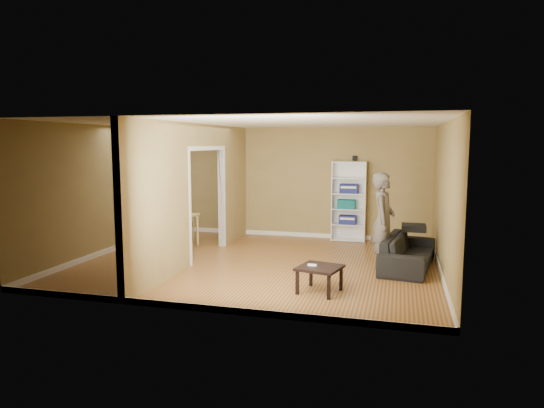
{
  "coord_description": "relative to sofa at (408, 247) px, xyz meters",
  "views": [
    {
      "loc": [
        2.52,
        -8.54,
        2.24
      ],
      "look_at": [
        0.2,
        0.2,
        1.1
      ],
      "focal_mm": 32.0,
      "sensor_mm": 36.0,
      "label": 1
    }
  ],
  "objects": [
    {
      "name": "wall_speaker",
      "position": [
        -1.2,
        2.32,
        1.52
      ],
      "size": [
        0.1,
        0.1,
        0.1
      ],
      "primitive_type": "cube",
      "color": "black",
      "rests_on": "room_shell"
    },
    {
      "name": "bookshelf",
      "position": [
        -1.3,
        2.23,
        0.54
      ],
      "size": [
        0.77,
        0.34,
        1.83
      ],
      "color": "white",
      "rests_on": "ground"
    },
    {
      "name": "paper_box_teal",
      "position": [
        -1.35,
        2.18,
        0.47
      ],
      "size": [
        0.4,
        0.26,
        0.2
      ],
      "primitive_type": "cube",
      "color": "#0A6460",
      "rests_on": "bookshelf"
    },
    {
      "name": "chair_far",
      "position": [
        -4.97,
        1.17,
        0.14
      ],
      "size": [
        0.53,
        0.53,
        1.04
      ],
      "primitive_type": null,
      "rotation": [
        0.0,
        0.0,
        3.01
      ],
      "color": "#D2B77B",
      "rests_on": "ground"
    },
    {
      "name": "paper_box_navy_b",
      "position": [
        -1.3,
        2.18,
        0.83
      ],
      "size": [
        0.41,
        0.27,
        0.21
      ],
      "primitive_type": "cube",
      "color": "#131647",
      "rests_on": "bookshelf"
    },
    {
      "name": "game_controller",
      "position": [
        -1.42,
        -1.87,
        0.04
      ],
      "size": [
        0.13,
        0.04,
        0.03
      ],
      "primitive_type": "cube",
      "color": "white",
      "rests_on": "coffee_table"
    },
    {
      "name": "room_shell",
      "position": [
        -2.7,
        -0.37,
        0.92
      ],
      "size": [
        6.5,
        6.5,
        6.5
      ],
      "color": "#9C6C3A",
      "rests_on": "ground"
    },
    {
      "name": "chair_left",
      "position": [
        -5.71,
        0.53,
        0.11
      ],
      "size": [
        0.53,
        0.53,
        0.97
      ],
      "primitive_type": null,
      "rotation": [
        0.0,
        0.0,
        -1.79
      ],
      "color": "tan",
      "rests_on": "ground"
    },
    {
      "name": "chair_near",
      "position": [
        -5.06,
        -0.08,
        0.14
      ],
      "size": [
        0.49,
        0.49,
        1.04
      ],
      "primitive_type": null,
      "rotation": [
        0.0,
        0.0,
        0.02
      ],
      "color": "tan",
      "rests_on": "ground"
    },
    {
      "name": "coffee_table",
      "position": [
        -1.31,
        -1.88,
        -0.04
      ],
      "size": [
        0.6,
        0.6,
        0.4
      ],
      "rotation": [
        0.0,
        0.0,
        -0.24
      ],
      "color": "black",
      "rests_on": "ground"
    },
    {
      "name": "sofa",
      "position": [
        0.0,
        0.0,
        0.0
      ],
      "size": [
        2.09,
        1.13,
        0.76
      ],
      "primitive_type": "imported",
      "rotation": [
        0.0,
        0.0,
        1.42
      ],
      "color": "black",
      "rests_on": "ground"
    },
    {
      "name": "person",
      "position": [
        -0.45,
        -0.14,
        0.63
      ],
      "size": [
        0.79,
        0.65,
        2.03
      ],
      "primitive_type": "imported",
      "rotation": [
        0.0,
        0.0,
        1.47
      ],
      "color": "slate",
      "rests_on": "ground"
    },
    {
      "name": "paper_box_navy_a",
      "position": [
        -1.32,
        2.18,
        0.11
      ],
      "size": [
        0.39,
        0.25,
        0.2
      ],
      "primitive_type": "cube",
      "color": "navy",
      "rests_on": "bookshelf"
    },
    {
      "name": "dining_table",
      "position": [
        -5.03,
        0.6,
        0.25
      ],
      "size": [
        1.13,
        0.75,
        0.7
      ],
      "rotation": [
        0.0,
        0.0,
        -0.11
      ],
      "color": "tan",
      "rests_on": "ground"
    },
    {
      "name": "partition",
      "position": [
        -3.9,
        -0.37,
        0.92
      ],
      "size": [
        0.22,
        5.5,
        2.6
      ],
      "primitive_type": null,
      "color": "olive",
      "rests_on": "ground"
    }
  ]
}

